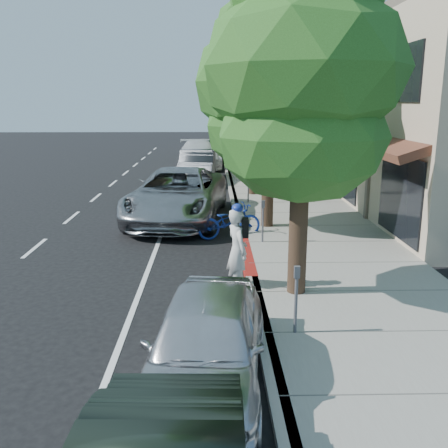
{
  "coord_description": "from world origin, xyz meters",
  "views": [
    {
      "loc": [
        -0.93,
        -12.27,
        4.22
      ],
      "look_at": [
        -0.66,
        -0.63,
        1.35
      ],
      "focal_mm": 40.0,
      "sensor_mm": 36.0,
      "label": 1
    }
  ],
  "objects_px": {
    "street_tree_5": "(235,99)",
    "dark_sedan": "(198,166)",
    "silver_suv": "(177,195)",
    "street_tree_2": "(254,96)",
    "white_pickup": "(199,154)",
    "cyclist": "(237,251)",
    "street_tree_1": "(270,86)",
    "bicycle": "(229,221)",
    "street_tree_3": "(245,85)",
    "street_tree_0": "(304,74)",
    "near_car_a": "(206,343)",
    "dark_suv_far": "(218,150)",
    "street_tree_4": "(239,90)",
    "pedestrian": "(277,168)"
  },
  "relations": [
    {
      "from": "street_tree_5",
      "to": "dark_sedan",
      "type": "xyz_separation_m",
      "value": [
        -2.63,
        -13.5,
        -3.58
      ]
    },
    {
      "from": "silver_suv",
      "to": "street_tree_2",
      "type": "bearing_deg",
      "value": 62.0
    },
    {
      "from": "street_tree_2",
      "to": "white_pickup",
      "type": "distance_m",
      "value": 11.43
    },
    {
      "from": "cyclist",
      "to": "silver_suv",
      "type": "xyz_separation_m",
      "value": [
        -1.82,
        7.05,
        -0.03
      ]
    },
    {
      "from": "street_tree_1",
      "to": "bicycle",
      "type": "xyz_separation_m",
      "value": [
        -1.3,
        -1.0,
        -4.14
      ]
    },
    {
      "from": "street_tree_3",
      "to": "white_pickup",
      "type": "distance_m",
      "value": 6.77
    },
    {
      "from": "street_tree_0",
      "to": "street_tree_5",
      "type": "relative_size",
      "value": 1.03
    },
    {
      "from": "street_tree_1",
      "to": "dark_sedan",
      "type": "bearing_deg",
      "value": 104.04
    },
    {
      "from": "silver_suv",
      "to": "near_car_a",
      "type": "xyz_separation_m",
      "value": [
        1.16,
        -11.0,
        -0.2
      ]
    },
    {
      "from": "street_tree_3",
      "to": "street_tree_2",
      "type": "bearing_deg",
      "value": -90.0
    },
    {
      "from": "street_tree_3",
      "to": "street_tree_5",
      "type": "height_order",
      "value": "street_tree_3"
    },
    {
      "from": "street_tree_5",
      "to": "dark_suv_far",
      "type": "distance_m",
      "value": 6.1
    },
    {
      "from": "street_tree_3",
      "to": "street_tree_4",
      "type": "distance_m",
      "value": 6.0
    },
    {
      "from": "street_tree_2",
      "to": "dark_suv_far",
      "type": "height_order",
      "value": "street_tree_2"
    },
    {
      "from": "street_tree_5",
      "to": "silver_suv",
      "type": "distance_m",
      "value": 22.98
    },
    {
      "from": "street_tree_1",
      "to": "silver_suv",
      "type": "height_order",
      "value": "street_tree_1"
    },
    {
      "from": "street_tree_0",
      "to": "pedestrian",
      "type": "bearing_deg",
      "value": 84.62
    },
    {
      "from": "street_tree_5",
      "to": "near_car_a",
      "type": "height_order",
      "value": "street_tree_5"
    },
    {
      "from": "dark_sedan",
      "to": "near_car_a",
      "type": "xyz_separation_m",
      "value": [
        0.69,
        -20.0,
        -0.12
      ]
    },
    {
      "from": "silver_suv",
      "to": "near_car_a",
      "type": "bearing_deg",
      "value": -77.41
    },
    {
      "from": "bicycle",
      "to": "dark_sedan",
      "type": "distance_m",
      "value": 11.58
    },
    {
      "from": "street_tree_1",
      "to": "silver_suv",
      "type": "bearing_deg",
      "value": 154.18
    },
    {
      "from": "street_tree_0",
      "to": "white_pickup",
      "type": "bearing_deg",
      "value": 96.78
    },
    {
      "from": "pedestrian",
      "to": "dark_sedan",
      "type": "bearing_deg",
      "value": -34.71
    },
    {
      "from": "street_tree_2",
      "to": "street_tree_5",
      "type": "distance_m",
      "value": 18.0
    },
    {
      "from": "bicycle",
      "to": "near_car_a",
      "type": "xyz_separation_m",
      "value": [
        -0.64,
        -8.5,
        0.18
      ]
    },
    {
      "from": "street_tree_0",
      "to": "street_tree_1",
      "type": "xyz_separation_m",
      "value": [
        -0.0,
        6.0,
        -0.06
      ]
    },
    {
      "from": "bicycle",
      "to": "dark_suv_far",
      "type": "relative_size",
      "value": 0.39
    },
    {
      "from": "street_tree_0",
      "to": "cyclist",
      "type": "xyz_separation_m",
      "value": [
        -1.28,
        0.45,
        -3.78
      ]
    },
    {
      "from": "street_tree_3",
      "to": "bicycle",
      "type": "distance_m",
      "value": 13.84
    },
    {
      "from": "street_tree_2",
      "to": "street_tree_4",
      "type": "height_order",
      "value": "street_tree_4"
    },
    {
      "from": "street_tree_0",
      "to": "street_tree_2",
      "type": "distance_m",
      "value": 12.0
    },
    {
      "from": "dark_sedan",
      "to": "dark_suv_far",
      "type": "relative_size",
      "value": 0.97
    },
    {
      "from": "street_tree_1",
      "to": "street_tree_2",
      "type": "distance_m",
      "value": 6.01
    },
    {
      "from": "street_tree_3",
      "to": "pedestrian",
      "type": "height_order",
      "value": "street_tree_3"
    },
    {
      "from": "street_tree_3",
      "to": "silver_suv",
      "type": "bearing_deg",
      "value": -106.45
    },
    {
      "from": "street_tree_3",
      "to": "cyclist",
      "type": "bearing_deg",
      "value": -94.17
    },
    {
      "from": "bicycle",
      "to": "street_tree_0",
      "type": "bearing_deg",
      "value": 175.7
    },
    {
      "from": "dark_sedan",
      "to": "white_pickup",
      "type": "height_order",
      "value": "white_pickup"
    },
    {
      "from": "street_tree_0",
      "to": "bicycle",
      "type": "distance_m",
      "value": 6.66
    },
    {
      "from": "street_tree_0",
      "to": "near_car_a",
      "type": "height_order",
      "value": "street_tree_0"
    },
    {
      "from": "silver_suv",
      "to": "near_car_a",
      "type": "relative_size",
      "value": 1.57
    },
    {
      "from": "pedestrian",
      "to": "street_tree_4",
      "type": "bearing_deg",
      "value": -79.86
    },
    {
      "from": "dark_suv_far",
      "to": "pedestrian",
      "type": "bearing_deg",
      "value": -74.76
    },
    {
      "from": "street_tree_3",
      "to": "near_car_a",
      "type": "height_order",
      "value": "street_tree_3"
    },
    {
      "from": "dark_suv_far",
      "to": "pedestrian",
      "type": "height_order",
      "value": "pedestrian"
    },
    {
      "from": "street_tree_4",
      "to": "near_car_a",
      "type": "relative_size",
      "value": 1.82
    },
    {
      "from": "bicycle",
      "to": "dark_suv_far",
      "type": "xyz_separation_m",
      "value": [
        -0.1,
        20.22,
        0.36
      ]
    },
    {
      "from": "bicycle",
      "to": "near_car_a",
      "type": "height_order",
      "value": "near_car_a"
    },
    {
      "from": "near_car_a",
      "to": "street_tree_3",
      "type": "bearing_deg",
      "value": 90.87
    }
  ]
}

